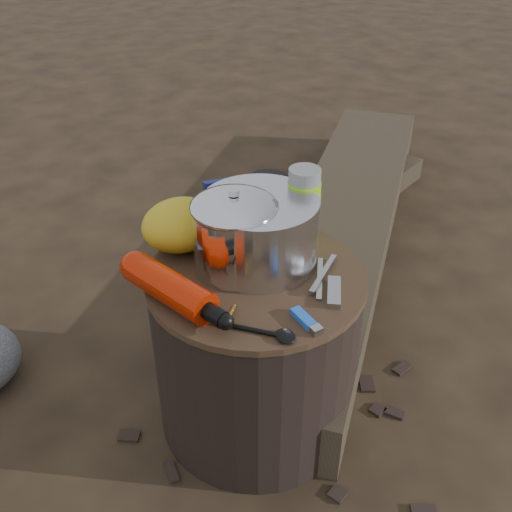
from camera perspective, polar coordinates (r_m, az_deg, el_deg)
name	(u,v)px	position (r m, az deg, el deg)	size (l,w,h in m)	color
ground	(256,413)	(1.55, 0.00, -14.87)	(60.00, 60.00, 0.00)	#302418
stump	(256,350)	(1.40, 0.00, -9.03)	(0.47, 0.47, 0.43)	black
log_main	(343,227)	(2.12, 8.38, 2.75)	(0.33, 1.94, 0.16)	#372D21
log_small	(335,208)	(2.32, 7.58, 4.60)	(0.20, 1.08, 0.09)	#372D21
foil_windscreen	(260,231)	(1.26, 0.35, 2.38)	(0.25, 0.25, 0.15)	silver
camping_pot	(235,232)	(1.23, -2.07, 2.28)	(0.18, 0.18, 0.18)	silver
fuel_bottle	(170,287)	(1.18, -8.31, -3.01)	(0.07, 0.28, 0.07)	#B71E04
thermos	(303,208)	(1.32, 4.56, 4.63)	(0.07, 0.07, 0.18)	#82CF16
travel_mug	(268,205)	(1.38, 1.21, 4.92)	(0.09, 0.09, 0.14)	black
stuff_sack	(181,225)	(1.33, -7.28, 2.99)	(0.18, 0.14, 0.12)	gold
food_pouch	(227,206)	(1.39, -2.82, 4.87)	(0.10, 0.02, 0.13)	navy
lighter	(304,318)	(1.14, 4.63, -6.00)	(0.02, 0.08, 0.01)	blue
multitool	(334,292)	(1.21, 7.53, -3.47)	(0.03, 0.10, 0.01)	#A9A9AE
pot_grabber	(320,277)	(1.25, 6.17, -2.06)	(0.04, 0.15, 0.01)	#A9A9AE
spork	(252,329)	(1.11, -0.42, -7.08)	(0.03, 0.14, 0.01)	black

